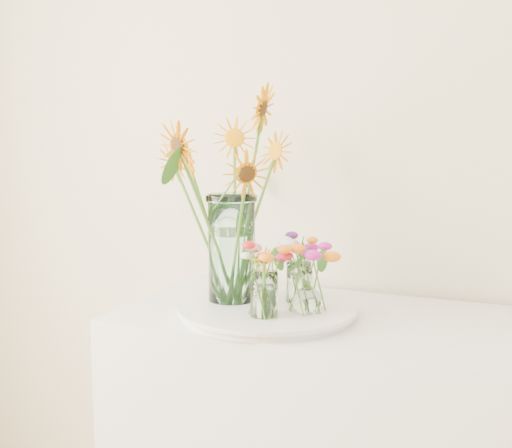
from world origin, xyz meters
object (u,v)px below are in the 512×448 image
tray (267,311)px  small_vase_b (307,292)px  small_vase_c (299,282)px  mason_jar (232,248)px  small_vase_a (264,295)px

tray → small_vase_b: small_vase_b is taller
tray → small_vase_c: (0.07, 0.07, 0.07)m
tray → mason_jar: 0.21m
small_vase_b → mason_jar: bearing=171.1°
small_vase_a → small_vase_b: 0.12m
mason_jar → small_vase_c: bearing=16.1°
tray → small_vase_a: bearing=-73.4°
tray → small_vase_c: 0.12m
tray → small_vase_a: (0.03, -0.10, 0.08)m
tray → small_vase_a: 0.13m
small_vase_a → small_vase_b: bearing=41.5°
mason_jar → small_vase_b: bearing=-8.9°
tray → mason_jar: mason_jar is taller
small_vase_b → small_vase_c: (-0.05, 0.09, 0.00)m
small_vase_a → small_vase_b: small_vase_a is taller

